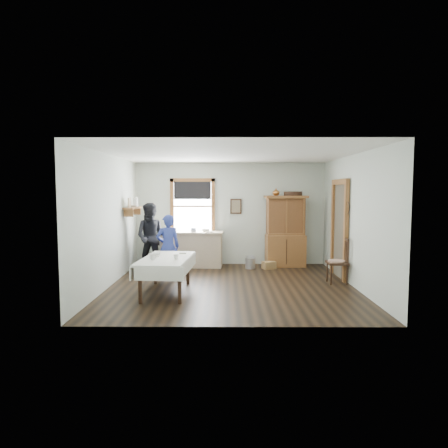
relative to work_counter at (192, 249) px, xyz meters
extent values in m
cube|color=black|center=(0.99, -2.12, -0.45)|extent=(5.00, 5.00, 0.01)
cube|color=silver|center=(0.99, -2.12, 2.24)|extent=(5.00, 5.00, 0.01)
cube|color=beige|center=(0.99, 0.38, 0.89)|extent=(5.00, 0.01, 2.70)
cube|color=beige|center=(0.99, -4.62, 0.89)|extent=(5.00, 0.01, 2.70)
cube|color=beige|center=(-1.51, -2.12, 0.89)|extent=(0.01, 5.00, 2.70)
cube|color=beige|center=(3.49, -2.12, 0.89)|extent=(0.01, 5.00, 2.70)
cube|color=white|center=(-0.01, 0.36, 1.09)|extent=(1.00, 0.02, 1.30)
cube|color=#9A642F|center=(-0.01, 0.34, 1.79)|extent=(1.18, 0.06, 0.09)
cube|color=#9A642F|center=(-0.01, 0.34, 0.40)|extent=(1.18, 0.06, 0.09)
cube|color=#9A642F|center=(-0.55, 0.34, 1.09)|extent=(0.09, 0.06, 1.48)
cube|color=#9A642F|center=(0.54, 0.34, 1.09)|extent=(0.09, 0.06, 1.48)
cube|color=black|center=(-0.01, 0.32, 1.51)|extent=(0.98, 0.03, 0.46)
cube|color=#4E4738|center=(3.46, -1.27, 0.59)|extent=(0.03, 0.90, 2.10)
cube|color=#9A642F|center=(3.43, -1.78, 0.59)|extent=(0.08, 0.12, 2.10)
cube|color=#9A642F|center=(3.43, -0.76, 0.59)|extent=(0.08, 0.12, 2.10)
cube|color=#9A642F|center=(3.43, -1.27, 1.70)|extent=(0.08, 1.14, 0.12)
cube|color=#9A642F|center=(-1.38, -0.62, 1.09)|extent=(0.24, 1.00, 0.04)
cube|color=#9A642F|center=(-1.38, -1.02, 0.99)|extent=(0.22, 0.03, 0.18)
cube|color=#9A642F|center=(-1.38, -0.22, 0.99)|extent=(0.22, 0.03, 0.18)
cube|color=tan|center=(-1.38, -0.92, 1.22)|extent=(0.03, 0.22, 0.24)
cylinder|color=silver|center=(-1.38, -0.27, 1.22)|extent=(0.12, 0.12, 0.22)
cube|color=#361D13|center=(1.14, 0.34, 1.09)|extent=(0.30, 0.04, 0.40)
torus|color=black|center=(3.44, -1.82, 1.26)|extent=(0.01, 0.27, 0.27)
cube|color=tan|center=(0.00, 0.00, 0.00)|extent=(1.62, 0.70, 0.91)
cube|color=#9A642F|center=(2.42, 0.05, 0.46)|extent=(1.11, 0.59, 1.83)
cube|color=white|center=(-0.27, -2.69, -0.11)|extent=(1.03, 1.77, 0.69)
cube|color=#361D13|center=(3.24, -1.88, 0.03)|extent=(0.45, 0.45, 0.97)
cube|color=#A4A8AD|center=(1.49, -0.26, -0.32)|extent=(0.34, 0.34, 0.27)
cube|color=#9D7247|center=(1.96, -0.30, -0.36)|extent=(0.37, 0.32, 0.18)
imported|color=navy|center=(-0.41, -1.45, 0.21)|extent=(0.56, 0.45, 1.33)
imported|color=black|center=(-0.94, -0.55, 0.32)|extent=(0.78, 0.62, 1.54)
imported|color=silver|center=(-0.48, -2.93, 0.27)|extent=(0.13, 0.13, 0.09)
imported|color=silver|center=(-0.05, -2.88, 0.27)|extent=(0.12, 0.12, 0.09)
imported|color=silver|center=(-0.52, -2.52, 0.26)|extent=(0.24, 0.24, 0.06)
imported|color=#74664D|center=(0.36, -0.12, 0.47)|extent=(0.18, 0.23, 0.02)
imported|color=silver|center=(0.35, 0.02, 0.49)|extent=(0.26, 0.26, 0.07)
imported|color=silver|center=(-1.38, -0.57, 1.14)|extent=(0.22, 0.22, 0.05)
camera|label=1|loc=(0.89, -10.23, 1.50)|focal=32.00mm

